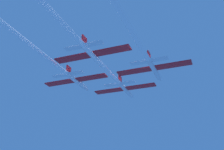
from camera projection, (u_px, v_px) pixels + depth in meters
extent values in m
cylinder|color=white|center=(125.00, 89.00, 91.08)|extent=(1.36, 12.37, 1.36)
cone|color=white|center=(132.00, 97.00, 97.48)|extent=(1.33, 2.72, 1.33)
ellipsoid|color=black|center=(128.00, 91.00, 93.63)|extent=(0.95, 2.47, 0.68)
cube|color=red|center=(109.00, 91.00, 92.35)|extent=(9.40, 2.72, 0.30)
cube|color=red|center=(141.00, 86.00, 88.77)|extent=(9.40, 2.72, 0.30)
cube|color=red|center=(120.00, 79.00, 87.58)|extent=(0.36, 2.23, 1.98)
cube|color=white|center=(111.00, 85.00, 87.61)|extent=(4.23, 1.63, 0.30)
cube|color=white|center=(128.00, 82.00, 85.75)|extent=(4.23, 1.63, 0.30)
cylinder|color=white|center=(91.00, 53.00, 68.89)|extent=(1.22, 40.00, 1.22)
cylinder|color=white|center=(76.00, 81.00, 85.41)|extent=(1.36, 12.37, 1.36)
cone|color=white|center=(87.00, 89.00, 91.81)|extent=(1.33, 2.72, 1.33)
ellipsoid|color=black|center=(81.00, 82.00, 87.96)|extent=(0.95, 2.47, 0.68)
cube|color=red|center=(60.00, 83.00, 86.68)|extent=(9.40, 2.72, 0.30)
cube|color=red|center=(92.00, 78.00, 83.10)|extent=(9.40, 2.72, 0.30)
cube|color=red|center=(69.00, 69.00, 81.91)|extent=(0.36, 2.23, 1.98)
cube|color=white|center=(59.00, 76.00, 81.94)|extent=(4.23, 1.63, 0.30)
cube|color=white|center=(76.00, 73.00, 80.08)|extent=(4.23, 1.63, 0.30)
cylinder|color=white|center=(25.00, 41.00, 64.33)|extent=(1.22, 37.39, 1.22)
cylinder|color=white|center=(154.00, 69.00, 75.93)|extent=(1.36, 12.37, 1.36)
cone|color=white|center=(160.00, 80.00, 82.33)|extent=(1.33, 2.72, 1.33)
ellipsoid|color=black|center=(156.00, 71.00, 78.48)|extent=(0.95, 2.47, 0.68)
cube|color=red|center=(134.00, 71.00, 77.20)|extent=(9.40, 2.72, 0.30)
cube|color=red|center=(173.00, 65.00, 73.62)|extent=(9.40, 2.72, 0.30)
cube|color=red|center=(149.00, 56.00, 72.43)|extent=(0.36, 2.23, 1.98)
cube|color=white|center=(138.00, 63.00, 72.46)|extent=(4.23, 1.63, 0.30)
cube|color=white|center=(160.00, 59.00, 70.60)|extent=(4.23, 1.63, 0.30)
cylinder|color=white|center=(120.00, 12.00, 53.28)|extent=(1.22, 41.08, 1.22)
cylinder|color=white|center=(93.00, 56.00, 70.57)|extent=(1.36, 12.37, 1.36)
cone|color=white|center=(104.00, 68.00, 76.96)|extent=(1.33, 2.72, 1.33)
ellipsoid|color=black|center=(97.00, 58.00, 73.12)|extent=(0.95, 2.47, 0.68)
cube|color=red|center=(73.00, 58.00, 71.84)|extent=(9.40, 2.72, 0.30)
cube|color=red|center=(112.00, 51.00, 68.26)|extent=(9.40, 2.72, 0.30)
cube|color=red|center=(84.00, 40.00, 67.07)|extent=(0.36, 2.23, 1.98)
cube|color=white|center=(73.00, 48.00, 67.10)|extent=(4.23, 1.63, 0.30)
cube|color=white|center=(94.00, 44.00, 65.24)|extent=(4.23, 1.63, 0.30)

